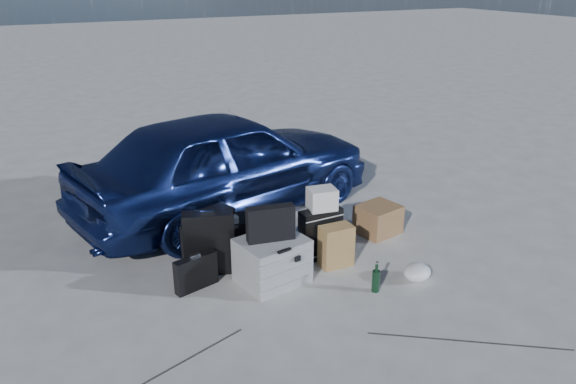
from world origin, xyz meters
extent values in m
plane|color=beige|center=(0.00, 0.00, 0.00)|extent=(60.00, 60.00, 0.00)
imported|color=navy|center=(0.14, 2.10, 0.63)|extent=(3.95, 2.30, 1.26)
cube|color=gray|center=(-0.09, 0.36, 0.22)|extent=(0.67, 0.59, 0.44)
cube|color=black|center=(-0.10, 0.36, 0.60)|extent=(0.46, 0.19, 0.33)
cube|color=black|center=(-0.77, 0.56, 0.16)|extent=(0.43, 0.20, 0.33)
cube|color=black|center=(-0.56, 0.79, 0.32)|extent=(0.52, 0.31, 0.63)
cube|color=black|center=(0.55, 0.57, 0.26)|extent=(0.44, 0.17, 0.53)
cube|color=silver|center=(0.57, 0.59, 0.64)|extent=(0.30, 0.26, 0.22)
cube|color=black|center=(-0.37, 1.12, 0.18)|extent=(0.76, 0.38, 0.37)
cube|color=silver|center=(-0.36, 1.12, 0.40)|extent=(0.40, 0.31, 0.07)
cube|color=black|center=(-0.35, 1.12, 0.47)|extent=(0.36, 0.30, 0.07)
cube|color=#9A6B43|center=(0.61, 0.35, 0.21)|extent=(0.33, 0.20, 0.43)
cube|color=olive|center=(1.42, 0.77, 0.16)|extent=(0.50, 0.46, 0.33)
ellipsoid|color=silver|center=(1.15, -0.25, 0.08)|extent=(0.37, 0.35, 0.16)
cylinder|color=black|center=(0.68, -0.24, 0.14)|extent=(0.09, 0.09, 0.29)
camera|label=1|loc=(-2.07, -3.85, 2.77)|focal=35.00mm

